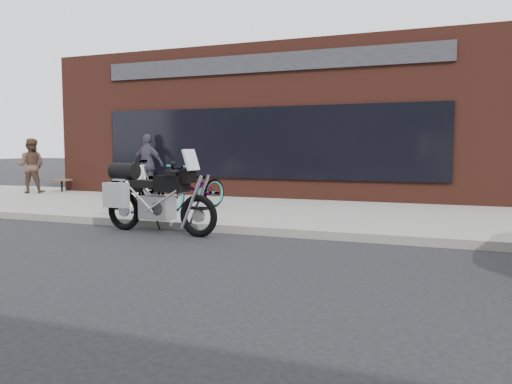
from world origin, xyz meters
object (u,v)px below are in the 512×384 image
object	(u,v)px
cafe_patron_right	(148,165)
cafe_patron_left	(31,166)
bicycle_front	(195,187)
cafe_table	(62,180)
sandwich_sign	(133,186)
bicycle_rear	(135,184)
motorcycle	(151,197)

from	to	relation	value
cafe_patron_right	cafe_patron_left	bearing A→B (deg)	15.18
bicycle_front	cafe_table	size ratio (longest dim) A/B	2.82
sandwich_sign	cafe_table	bearing A→B (deg)	160.01
bicycle_rear	cafe_table	size ratio (longest dim) A/B	2.68
bicycle_front	cafe_patron_left	distance (m)	7.06
cafe_patron_left	cafe_patron_right	world-z (taller)	cafe_patron_right
cafe_table	cafe_patron_left	world-z (taller)	cafe_patron_left
bicycle_front	cafe_patron_left	bearing A→B (deg)	-178.58
cafe_patron_left	bicycle_front	bearing A→B (deg)	139.26
bicycle_front	cafe_patron_right	bearing A→B (deg)	155.47
bicycle_front	cafe_patron_left	world-z (taller)	cafe_patron_left
cafe_patron_left	bicycle_rear	bearing A→B (deg)	133.96
motorcycle	bicycle_rear	bearing A→B (deg)	136.07
motorcycle	bicycle_rear	size ratio (longest dim) A/B	1.30
motorcycle	cafe_patron_right	xyz separation A→B (m)	(-3.34, 5.01, 0.40)
bicycle_rear	cafe_patron_right	world-z (taller)	cafe_patron_right
bicycle_rear	sandwich_sign	size ratio (longest dim) A/B	1.87
bicycle_rear	motorcycle	bearing A→B (deg)	-42.13
motorcycle	sandwich_sign	bearing A→B (deg)	136.57
cafe_table	cafe_patron_right	distance (m)	3.31
cafe_table	cafe_patron_right	xyz separation A→B (m)	(3.27, 0.02, 0.55)
cafe_patron_right	sandwich_sign	bearing A→B (deg)	120.03
sandwich_sign	cafe_patron_left	bearing A→B (deg)	169.49
cafe_patron_right	cafe_table	bearing A→B (deg)	4.25
bicycle_front	cafe_table	bearing A→B (deg)	174.28
bicycle_front	bicycle_rear	world-z (taller)	bicycle_rear
bicycle_front	sandwich_sign	xyz separation A→B (m)	(-1.71, 0.06, -0.02)
bicycle_front	bicycle_rear	size ratio (longest dim) A/B	1.05
bicycle_front	cafe_patron_right	world-z (taller)	cafe_patron_right
bicycle_front	bicycle_rear	distance (m)	1.54
bicycle_rear	cafe_patron_left	bearing A→B (deg)	166.29
sandwich_sign	cafe_table	size ratio (longest dim) A/B	1.43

